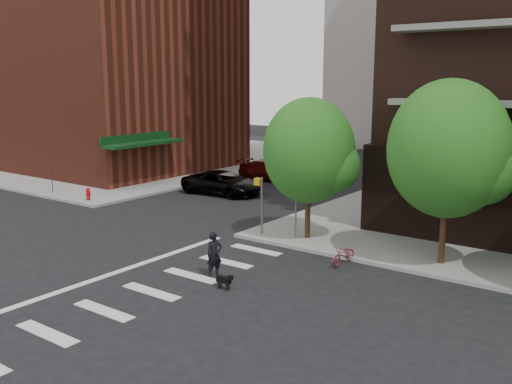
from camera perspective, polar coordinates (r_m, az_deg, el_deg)
name	(u,v)px	position (r m, az deg, el deg)	size (l,w,h in m)	color
ground	(95,274)	(22.10, -15.84, -7.92)	(120.00, 120.00, 0.00)	black
sidewalk_nw	(132,155)	(55.24, -12.32, 3.66)	(31.00, 33.00, 0.15)	gray
crosswalk	(135,287)	(20.48, -11.99, -9.26)	(3.85, 13.00, 0.01)	silver
midrise_nw	(95,41)	(49.44, -15.76, 14.36)	(21.40, 15.50, 20.00)	maroon
tree_a	(309,151)	(24.83, 5.30, 4.14)	(4.00, 4.00, 5.90)	#301E11
tree_b	(448,149)	(22.29, 18.67, 4.09)	(4.50, 4.50, 6.65)	#301E11
pedestrian_signal	(269,198)	(25.61, 1.32, -0.57)	(2.18, 0.67, 2.60)	slate
fire_hydrant	(88,193)	(34.63, -16.44, -0.12)	(0.24, 0.24, 0.73)	#A50C0C
parking_meter	(52,180)	(37.38, -19.73, 1.12)	(0.10, 0.08, 1.32)	black
parked_car_black	(222,183)	(35.65, -3.39, 0.92)	(5.22, 2.41, 1.45)	black
parked_car_maroon	(270,171)	(40.52, 1.44, 2.15)	(4.84, 1.97, 1.41)	#470E0B
parked_car_silver	(289,164)	(43.60, 3.31, 2.81)	(4.40, 1.53, 1.45)	#AAABB2
scooter	(344,255)	(22.46, 8.78, -6.24)	(0.53, 1.52, 0.80)	maroon
dog_walker	(214,255)	(20.83, -4.19, -6.27)	(0.40, 0.61, 1.67)	black
dog	(224,280)	(19.74, -3.17, -8.75)	(0.65, 0.18, 0.55)	black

